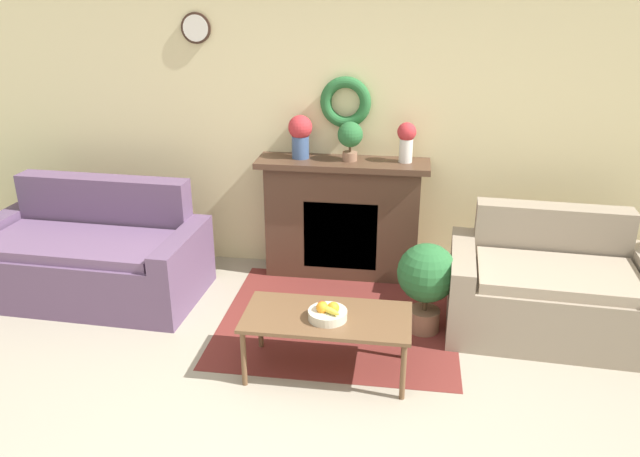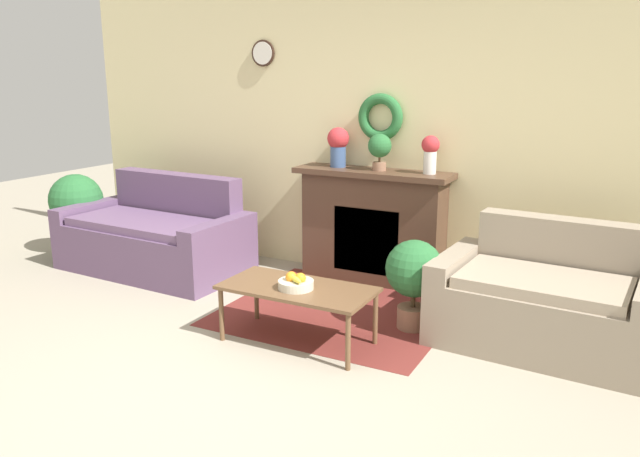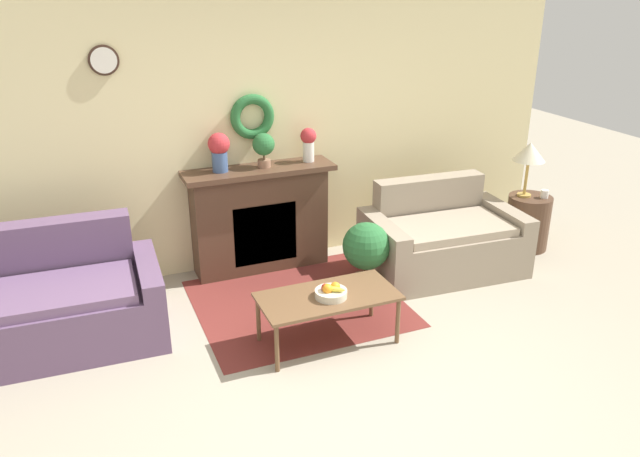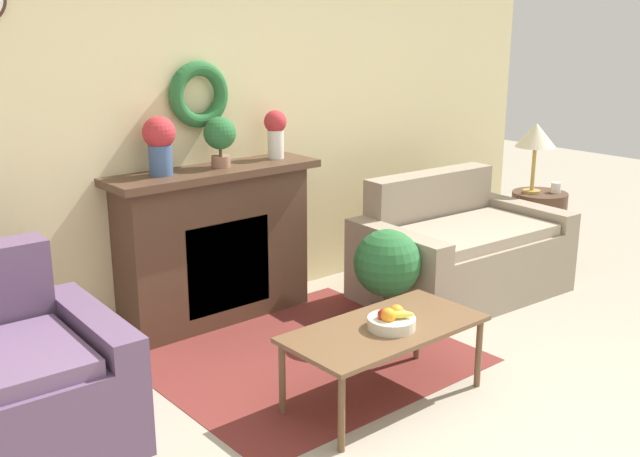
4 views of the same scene
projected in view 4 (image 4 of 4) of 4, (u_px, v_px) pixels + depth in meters
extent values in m
cube|color=maroon|center=(304.00, 356.00, 4.57)|extent=(1.80, 1.64, 0.01)
cube|color=beige|center=(190.00, 120.00, 4.92)|extent=(6.80, 0.06, 2.70)
torus|color=#286633|center=(199.00, 95.00, 4.83)|extent=(0.43, 0.10, 0.43)
cube|color=#4C3323|center=(215.00, 249.00, 5.02)|extent=(1.32, 0.34, 1.01)
cube|color=black|center=(228.00, 266.00, 4.93)|extent=(0.63, 0.02, 0.60)
cube|color=orange|center=(230.00, 277.00, 4.94)|extent=(0.51, 0.01, 0.33)
cube|color=#4C3323|center=(215.00, 172.00, 4.85)|extent=(1.46, 0.41, 0.05)
cube|color=#604766|center=(96.00, 366.00, 3.78)|extent=(0.21, 0.95, 0.60)
cube|color=gray|center=(472.00, 268.00, 5.48)|extent=(1.20, 0.79, 0.46)
cube|color=gray|center=(429.00, 228.00, 5.78)|extent=(1.17, 0.27, 0.87)
cube|color=gray|center=(396.00, 273.00, 5.16)|extent=(0.23, 0.94, 0.60)
cube|color=gray|center=(521.00, 240.00, 5.92)|extent=(0.23, 0.94, 0.60)
cube|color=tan|center=(474.00, 232.00, 5.40)|extent=(1.15, 0.73, 0.08)
cube|color=brown|center=(385.00, 329.00, 3.96)|extent=(1.10, 0.54, 0.03)
cylinder|color=brown|center=(342.00, 413.00, 3.53)|extent=(0.04, 0.04, 0.40)
cylinder|color=brown|center=(479.00, 353.00, 4.16)|extent=(0.04, 0.04, 0.40)
cylinder|color=brown|center=(282.00, 379.00, 3.87)|extent=(0.04, 0.04, 0.40)
cylinder|color=brown|center=(417.00, 328.00, 4.50)|extent=(0.04, 0.04, 0.40)
cylinder|color=beige|center=(392.00, 323.00, 3.92)|extent=(0.26, 0.26, 0.06)
sphere|color=#B2231E|center=(384.00, 315.00, 3.90)|extent=(0.07, 0.07, 0.07)
sphere|color=orange|center=(397.00, 312.00, 3.93)|extent=(0.08, 0.08, 0.08)
sphere|color=orange|center=(388.00, 316.00, 3.88)|extent=(0.07, 0.07, 0.07)
sphere|color=orange|center=(388.00, 316.00, 3.88)|extent=(0.08, 0.08, 0.08)
ellipsoid|color=yellow|center=(398.00, 315.00, 3.89)|extent=(0.16, 0.13, 0.04)
cylinder|color=#4C3323|center=(537.00, 226.00, 6.35)|extent=(0.46, 0.46, 0.59)
cylinder|color=#B28E42|center=(532.00, 191.00, 6.27)|extent=(0.14, 0.14, 0.02)
cylinder|color=#B28E42|center=(533.00, 169.00, 6.21)|extent=(0.03, 0.03, 0.37)
cone|color=beige|center=(536.00, 135.00, 6.14)|extent=(0.33, 0.33, 0.20)
cylinder|color=silver|center=(556.00, 187.00, 6.26)|extent=(0.08, 0.08, 0.09)
cylinder|color=#3D5684|center=(161.00, 160.00, 4.62)|extent=(0.15, 0.15, 0.19)
sphere|color=#B72D33|center=(159.00, 132.00, 4.57)|extent=(0.20, 0.20, 0.20)
cylinder|color=silver|center=(276.00, 144.00, 5.17)|extent=(0.11, 0.11, 0.20)
sphere|color=#B72D33|center=(275.00, 122.00, 5.12)|extent=(0.16, 0.16, 0.16)
cylinder|color=#8E664C|center=(221.00, 161.00, 4.88)|extent=(0.12, 0.12, 0.07)
cylinder|color=#4C3823|center=(220.00, 151.00, 4.86)|extent=(0.02, 0.02, 0.06)
sphere|color=#286633|center=(220.00, 133.00, 4.83)|extent=(0.21, 0.21, 0.21)
cylinder|color=#8E664C|center=(386.00, 320.00, 4.92)|extent=(0.24, 0.24, 0.17)
cylinder|color=#4C3823|center=(386.00, 299.00, 4.88)|extent=(0.04, 0.04, 0.12)
sphere|color=#286633|center=(387.00, 263.00, 4.81)|extent=(0.44, 0.44, 0.44)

